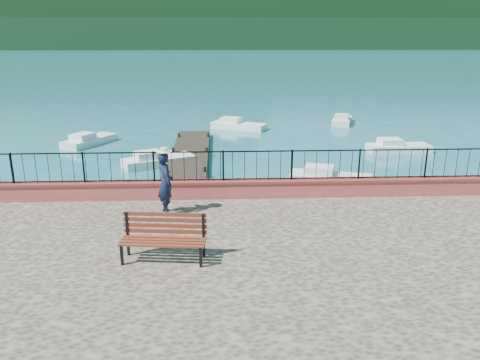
{
  "coord_description": "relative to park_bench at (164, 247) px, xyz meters",
  "views": [
    {
      "loc": [
        -0.45,
        -10.71,
        6.14
      ],
      "look_at": [
        0.16,
        2.0,
        2.3
      ],
      "focal_mm": 35.0,
      "sensor_mm": 36.0,
      "label": 1
    }
  ],
  "objects": [
    {
      "name": "foothills",
      "position": [
        1.74,
        360.74,
        20.48
      ],
      "size": [
        900.0,
        120.0,
        44.0
      ],
      "primitive_type": "cube",
      "color": "black",
      "rests_on": "ground"
    },
    {
      "name": "boat_2",
      "position": [
        11.5,
        15.45,
        -1.12
      ],
      "size": [
        3.49,
        1.37,
        0.8
      ],
      "primitive_type": "cube",
      "rotation": [
        0.0,
        0.0,
        0.02
      ],
      "color": "white",
      "rests_on": "ground"
    },
    {
      "name": "companion_hill",
      "position": [
        221.74,
        560.74,
        -1.52
      ],
      "size": [
        448.0,
        384.0,
        180.0
      ],
      "primitive_type": "ellipsoid",
      "color": "#142D23",
      "rests_on": "ground"
    },
    {
      "name": "ground",
      "position": [
        1.74,
        0.74,
        -1.52
      ],
      "size": [
        2000.0,
        2000.0,
        0.0
      ],
      "primitive_type": "plane",
      "color": "#19596B",
      "rests_on": "ground"
    },
    {
      "name": "boat_3",
      "position": [
        -6.51,
        18.27,
        -1.12
      ],
      "size": [
        2.84,
        3.85,
        0.8
      ],
      "primitive_type": "cube",
      "rotation": [
        0.0,
        0.0,
        1.09
      ],
      "color": "silver",
      "rests_on": "ground"
    },
    {
      "name": "boat_0",
      "position": [
        -1.74,
        13.14,
        -1.12
      ],
      "size": [
        3.76,
        2.72,
        0.8
      ],
      "primitive_type": "cube",
      "rotation": [
        0.0,
        0.0,
        0.45
      ],
      "color": "silver",
      "rests_on": "ground"
    },
    {
      "name": "boat_5",
      "position": [
        10.68,
        24.8,
        -1.12
      ],
      "size": [
        2.33,
        3.6,
        0.8
      ],
      "primitive_type": "cube",
      "rotation": [
        0.0,
        0.0,
        1.24
      ],
      "color": "silver",
      "rests_on": "ground"
    },
    {
      "name": "boat_1",
      "position": [
        6.24,
        9.58,
        -1.12
      ],
      "size": [
        3.75,
        2.35,
        0.8
      ],
      "primitive_type": "cube",
      "rotation": [
        0.0,
        0.0,
        -0.32
      ],
      "color": "silver",
      "rests_on": "ground"
    },
    {
      "name": "person",
      "position": [
        -0.26,
        3.12,
        0.61
      ],
      "size": [
        0.67,
        0.8,
        1.86
      ],
      "primitive_type": "imported",
      "rotation": [
        0.0,
        0.0,
        1.96
      ],
      "color": "black",
      "rests_on": "promenade"
    },
    {
      "name": "dock",
      "position": [
        -0.26,
        12.74,
        -1.37
      ],
      "size": [
        2.0,
        16.0,
        0.3
      ],
      "primitive_type": "cube",
      "color": "#2D231C",
      "rests_on": "ground"
    },
    {
      "name": "hat",
      "position": [
        -0.26,
        3.12,
        1.59
      ],
      "size": [
        0.44,
        0.44,
        0.12
      ],
      "primitive_type": "cylinder",
      "color": "white",
      "rests_on": "person"
    },
    {
      "name": "boat_4",
      "position": [
        2.76,
        23.01,
        -1.12
      ],
      "size": [
        4.08,
        2.94,
        0.8
      ],
      "primitive_type": "cube",
      "rotation": [
        0.0,
        0.0,
        -0.47
      ],
      "color": "white",
      "rests_on": "ground"
    },
    {
      "name": "far_forest",
      "position": [
        1.74,
        300.74,
        7.48
      ],
      "size": [
        900.0,
        60.0,
        18.0
      ],
      "primitive_type": "cube",
      "color": "black",
      "rests_on": "ground"
    },
    {
      "name": "railing",
      "position": [
        1.74,
        4.44,
        0.73
      ],
      "size": [
        27.0,
        0.05,
        0.95
      ],
      "primitive_type": "cube",
      "color": "black",
      "rests_on": "parapet"
    },
    {
      "name": "park_bench",
      "position": [
        0.0,
        0.0,
        0.0
      ],
      "size": [
        2.03,
        0.86,
        1.09
      ],
      "rotation": [
        0.0,
        0.0,
        -0.11
      ],
      "color": "black",
      "rests_on": "promenade"
    },
    {
      "name": "parapet",
      "position": [
        1.74,
        4.44,
        -0.03
      ],
      "size": [
        28.0,
        0.46,
        0.58
      ],
      "primitive_type": "cube",
      "color": "#C04547",
      "rests_on": "promenade"
    }
  ]
}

